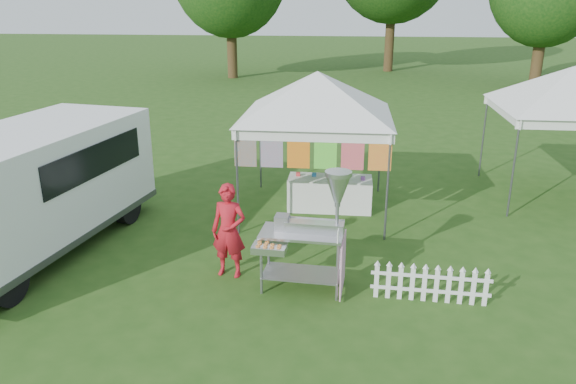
# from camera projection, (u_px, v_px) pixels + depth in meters

# --- Properties ---
(ground) EXTENTS (120.00, 120.00, 0.00)m
(ground) POSITION_uv_depth(u_px,v_px,m) (302.00, 288.00, 8.98)
(ground) COLOR #254B15
(ground) RESTS_ON ground
(canopy_main) EXTENTS (4.24, 4.24, 3.45)m
(canopy_main) POSITION_uv_depth(u_px,v_px,m) (318.00, 72.00, 11.27)
(canopy_main) COLOR #59595E
(canopy_main) RESTS_ON ground
(canopy_right) EXTENTS (4.24, 4.24, 3.45)m
(canopy_right) POSITION_uv_depth(u_px,v_px,m) (576.00, 66.00, 12.12)
(canopy_right) COLOR #59595E
(canopy_right) RESTS_ON ground
(donut_cart) EXTENTS (1.47, 0.92, 1.97)m
(donut_cart) POSITION_uv_depth(u_px,v_px,m) (315.00, 222.00, 8.56)
(donut_cart) COLOR gray
(donut_cart) RESTS_ON ground
(vendor) EXTENTS (0.63, 0.46, 1.59)m
(vendor) POSITION_uv_depth(u_px,v_px,m) (229.00, 231.00, 9.17)
(vendor) COLOR red
(vendor) RESTS_ON ground
(cargo_van) EXTENTS (3.01, 5.61, 2.22)m
(cargo_van) POSITION_uv_depth(u_px,v_px,m) (30.00, 187.00, 10.03)
(cargo_van) COLOR white
(cargo_van) RESTS_ON ground
(picket_fence) EXTENTS (1.80, 0.12, 0.56)m
(picket_fence) POSITION_uv_depth(u_px,v_px,m) (430.00, 285.00, 8.51)
(picket_fence) COLOR white
(picket_fence) RESTS_ON ground
(display_table) EXTENTS (1.80, 0.70, 0.72)m
(display_table) POSITION_uv_depth(u_px,v_px,m) (330.00, 193.00, 12.22)
(display_table) COLOR white
(display_table) RESTS_ON ground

